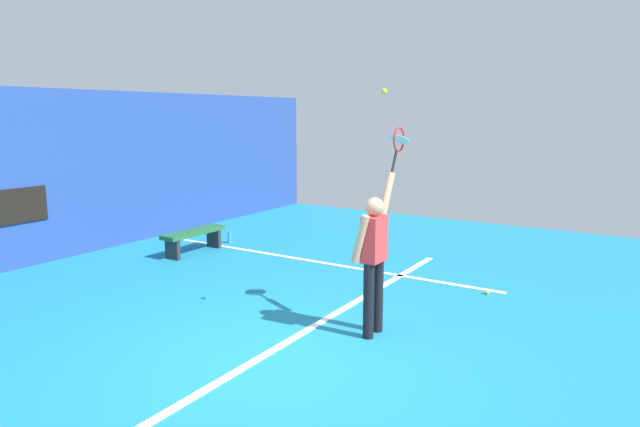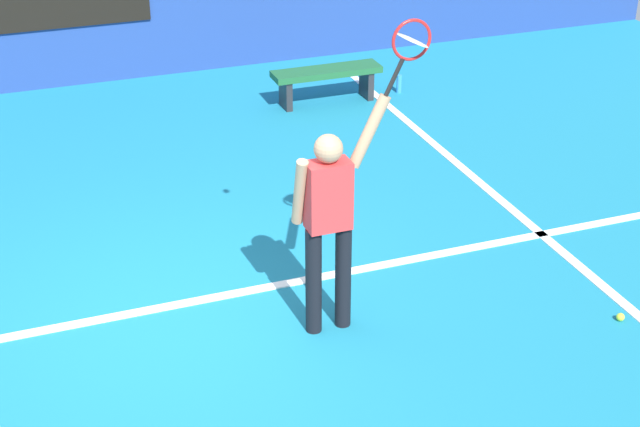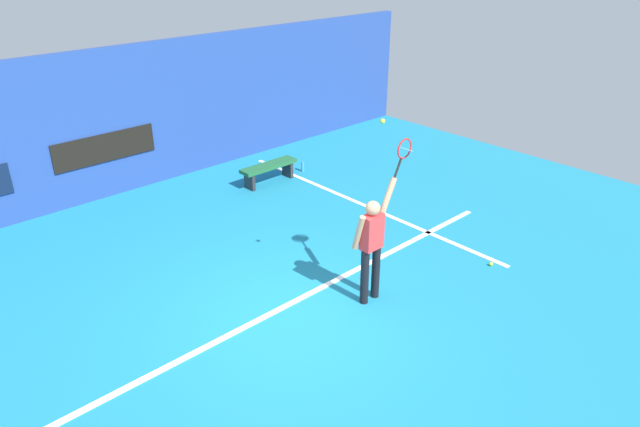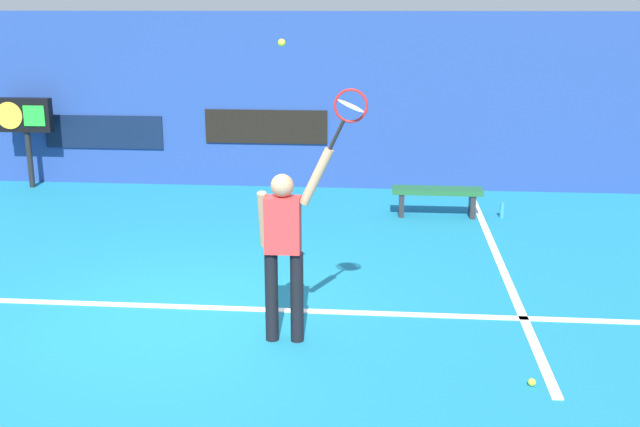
{
  "view_description": "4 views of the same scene",
  "coord_description": "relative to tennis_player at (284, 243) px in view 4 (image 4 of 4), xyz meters",
  "views": [
    {
      "loc": [
        -4.6,
        -3.4,
        2.65
      ],
      "look_at": [
        1.19,
        0.25,
        1.42
      ],
      "focal_mm": 31.28,
      "sensor_mm": 36.0,
      "label": 1
    },
    {
      "loc": [
        -1.11,
        -6.55,
        4.42
      ],
      "look_at": [
        1.13,
        -0.48,
        1.03
      ],
      "focal_mm": 53.75,
      "sensor_mm": 36.0,
      "label": 2
    },
    {
      "loc": [
        -4.55,
        -5.56,
        5.2
      ],
      "look_at": [
        0.86,
        0.26,
        1.32
      ],
      "focal_mm": 32.62,
      "sensor_mm": 36.0,
      "label": 3
    },
    {
      "loc": [
        2.15,
        -7.43,
        3.24
      ],
      "look_at": [
        1.53,
        -0.44,
        1.29
      ],
      "focal_mm": 42.8,
      "sensor_mm": 36.0,
      "label": 4
    }
  ],
  "objects": [
    {
      "name": "scoreboard_clock",
      "position": [
        -5.45,
        6.07,
        0.24
      ],
      "size": [
        0.96,
        0.2,
        1.62
      ],
      "color": "black",
      "rests_on": "ground_plane"
    },
    {
      "name": "tennis_racket",
      "position": [
        0.61,
        -0.0,
        1.3
      ],
      "size": [
        0.42,
        0.27,
        0.62
      ],
      "color": "black"
    },
    {
      "name": "back_wall",
      "position": [
        -1.19,
        6.6,
        0.54
      ],
      "size": [
        18.0,
        0.2,
        3.1
      ],
      "primitive_type": "cube",
      "color": "navy",
      "rests_on": "ground_plane"
    },
    {
      "name": "water_bottle",
      "position": [
        2.78,
        4.75,
        -0.89
      ],
      "size": [
        0.07,
        0.07,
        0.24
      ],
      "primitive_type": "cylinder",
      "color": "#338CD8",
      "rests_on": "ground_plane"
    },
    {
      "name": "court_bench",
      "position": [
        1.77,
        4.75,
        -0.67
      ],
      "size": [
        1.4,
        0.36,
        0.45
      ],
      "color": "#1E592D",
      "rests_on": "ground_plane"
    },
    {
      "name": "court_baseline",
      "position": [
        -1.19,
        0.73,
        -1.0
      ],
      "size": [
        10.0,
        0.1,
        0.01
      ],
      "primitive_type": "cube",
      "color": "white",
      "rests_on": "ground_plane"
    },
    {
      "name": "ground_plane",
      "position": [
        -1.19,
        0.51,
        -1.01
      ],
      "size": [
        18.0,
        18.0,
        0.0
      ],
      "primitive_type": "plane",
      "color": "teal"
    },
    {
      "name": "tennis_ball",
      "position": [
        0.02,
        -0.09,
        1.89
      ],
      "size": [
        0.07,
        0.07,
        0.07
      ],
      "primitive_type": "sphere",
      "color": "#CCE033"
    },
    {
      "name": "spare_ball",
      "position": [
        2.28,
        -0.75,
        -0.98
      ],
      "size": [
        0.07,
        0.07,
        0.07
      ],
      "primitive_type": "sphere",
      "color": "#CCE033",
      "rests_on": "ground_plane"
    },
    {
      "name": "sponsor_banner_portside",
      "position": [
        -4.19,
        6.48,
        -0.05
      ],
      "size": [
        2.2,
        0.03,
        0.6
      ],
      "primitive_type": "cube",
      "color": "#0C1933"
    },
    {
      "name": "sponsor_banner_center",
      "position": [
        -1.19,
        6.48,
        0.09
      ],
      "size": [
        2.2,
        0.03,
        0.6
      ],
      "primitive_type": "cube",
      "color": "black"
    },
    {
      "name": "court_sideline",
      "position": [
        2.45,
        2.51,
        -1.0
      ],
      "size": [
        0.1,
        7.0,
        0.01
      ],
      "primitive_type": "cube",
      "color": "white",
      "rests_on": "ground_plane"
    },
    {
      "name": "tennis_player",
      "position": [
        0.0,
        0.0,
        0.0
      ],
      "size": [
        0.73,
        0.31,
        1.95
      ],
      "color": "black",
      "rests_on": "ground_plane"
    }
  ]
}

